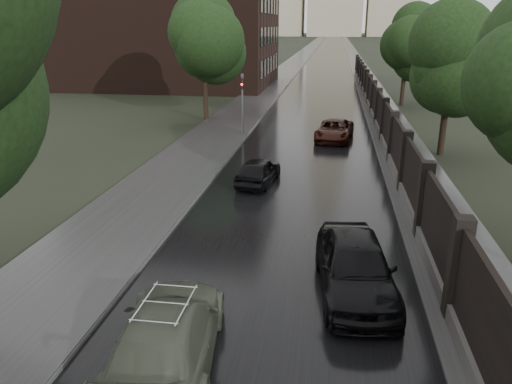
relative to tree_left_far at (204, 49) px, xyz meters
name	(u,v)px	position (x,y,z in m)	size (l,w,h in m)	color
road	(332,43)	(8.00, 160.00, -5.23)	(8.00, 420.00, 0.02)	black
sidewalk_left	(316,43)	(2.00, 160.00, -5.16)	(4.00, 420.00, 0.16)	#2D2D2D
verge_right	(347,43)	(13.50, 160.00, -5.20)	(3.00, 420.00, 0.08)	#2D2D2D
fence_right	(376,107)	(12.60, 2.01, -4.23)	(0.45, 75.72, 2.70)	#383533
tree_left_far	(204,49)	(0.00, 0.00, 0.00)	(4.25, 4.25, 7.39)	black
tree_right_b	(451,64)	(15.50, -8.00, -0.29)	(4.08, 4.08, 7.01)	black
tree_right_c	(407,48)	(15.50, 10.00, -0.29)	(4.08, 4.08, 7.01)	black
traffic_light	(242,99)	(3.70, -5.01, -2.84)	(0.16, 0.32, 4.00)	#59595E
volga_sedan	(167,335)	(6.20, -27.84, -4.50)	(2.08, 5.11, 1.48)	#4C5342
hatchback_left	(258,171)	(6.20, -14.83, -4.62)	(1.46, 3.63, 1.24)	black
car_right_near	(355,266)	(10.22, -24.16, -4.42)	(1.93, 4.80, 1.63)	black
car_right_far	(335,130)	(9.60, -5.20, -4.61)	(2.10, 4.55, 1.27)	black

